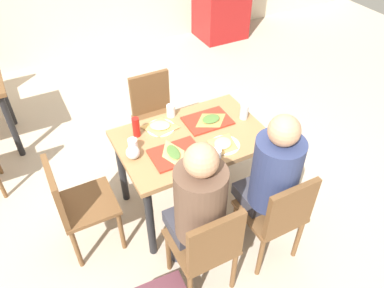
{
  "coord_description": "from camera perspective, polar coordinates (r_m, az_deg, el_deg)",
  "views": [
    {
      "loc": [
        -1.0,
        -1.93,
        2.54
      ],
      "look_at": [
        0.0,
        0.0,
        0.67
      ],
      "focal_mm": 34.78,
      "sensor_mm": 36.0,
      "label": 1
    }
  ],
  "objects": [
    {
      "name": "soda_can",
      "position": [
        2.99,
        7.99,
        4.92
      ],
      "size": [
        0.07,
        0.07,
        0.12
      ],
      "primitive_type": "cylinder",
      "color": "#B7BCC6",
      "rests_on": "main_table"
    },
    {
      "name": "tray_red_far",
      "position": [
        2.96,
        2.39,
        3.6
      ],
      "size": [
        0.36,
        0.27,
        0.02
      ],
      "primitive_type": "cube",
      "rotation": [
        0.0,
        0.0,
        -0.02
      ],
      "color": "red",
      "rests_on": "main_table"
    },
    {
      "name": "foil_bundle",
      "position": [
        2.64,
        -9.05,
        -1.28
      ],
      "size": [
        0.1,
        0.1,
        0.1
      ],
      "primitive_type": "sphere",
      "color": "silver",
      "rests_on": "main_table"
    },
    {
      "name": "person_in_red",
      "position": [
        2.34,
        0.84,
        -9.45
      ],
      "size": [
        0.32,
        0.42,
        1.26
      ],
      "color": "#383842",
      "rests_on": "ground_plane"
    },
    {
      "name": "pizza_slice_c",
      "position": [
        2.9,
        -4.94,
        2.75
      ],
      "size": [
        0.28,
        0.26,
        0.02
      ],
      "color": "tan",
      "rests_on": "paper_plate_center"
    },
    {
      "name": "chair_far_side",
      "position": [
        3.51,
        -5.69,
        4.94
      ],
      "size": [
        0.4,
        0.4,
        0.85
      ],
      "color": "brown",
      "rests_on": "ground_plane"
    },
    {
      "name": "person_in_brown_jacket",
      "position": [
        2.57,
        12.0,
        -4.82
      ],
      "size": [
        0.32,
        0.42,
        1.26
      ],
      "color": "#383842",
      "rests_on": "ground_plane"
    },
    {
      "name": "main_table",
      "position": [
        2.88,
        0.0,
        -0.5
      ],
      "size": [
        1.12,
        0.74,
        0.75
      ],
      "color": "#9E7247",
      "rests_on": "ground_plane"
    },
    {
      "name": "chair_left_end",
      "position": [
        2.81,
        -17.58,
        -8.52
      ],
      "size": [
        0.4,
        0.4,
        0.85
      ],
      "color": "brown",
      "rests_on": "ground_plane"
    },
    {
      "name": "pizza_slice_d",
      "position": [
        2.73,
        4.74,
        0.04
      ],
      "size": [
        0.27,
        0.27,
        0.02
      ],
      "color": "tan",
      "rests_on": "paper_plate_near_edge"
    },
    {
      "name": "chair_near_left",
      "position": [
        2.46,
        2.38,
        -15.36
      ],
      "size": [
        0.4,
        0.4,
        0.85
      ],
      "color": "brown",
      "rests_on": "ground_plane"
    },
    {
      "name": "paper_plate_near_edge",
      "position": [
        2.74,
        5.08,
        -0.15
      ],
      "size": [
        0.22,
        0.22,
        0.01
      ],
      "primitive_type": "cylinder",
      "color": "white",
      "rests_on": "main_table"
    },
    {
      "name": "plastic_cup_a",
      "position": [
        3.0,
        -3.26,
        5.12
      ],
      "size": [
        0.07,
        0.07,
        0.1
      ],
      "primitive_type": "cylinder",
      "color": "white",
      "rests_on": "main_table"
    },
    {
      "name": "ground_plane",
      "position": [
        3.35,
        0.0,
        -8.92
      ],
      "size": [
        10.0,
        10.0,
        0.02
      ],
      "primitive_type": "cube",
      "color": "#B7A893"
    },
    {
      "name": "chair_near_right",
      "position": [
        2.68,
        13.08,
        -10.4
      ],
      "size": [
        0.4,
        0.4,
        0.85
      ],
      "color": "brown",
      "rests_on": "ground_plane"
    },
    {
      "name": "pizza_slice_b",
      "position": [
        2.95,
        2.92,
        3.79
      ],
      "size": [
        0.24,
        0.19,
        0.02
      ],
      "color": "#C68C47",
      "rests_on": "tray_red_far"
    },
    {
      "name": "plastic_cup_b",
      "position": [
        2.59,
        3.77,
        -1.74
      ],
      "size": [
        0.07,
        0.07,
        0.1
      ],
      "primitive_type": "cylinder",
      "color": "white",
      "rests_on": "main_table"
    },
    {
      "name": "paper_plate_center",
      "position": [
        2.9,
        -4.81,
        2.51
      ],
      "size": [
        0.22,
        0.22,
        0.01
      ],
      "primitive_type": "cylinder",
      "color": "white",
      "rests_on": "main_table"
    },
    {
      "name": "pizza_slice_a",
      "position": [
        2.64,
        -2.88,
        -1.35
      ],
      "size": [
        0.14,
        0.25,
        0.02
      ],
      "color": "#DBAD60",
      "rests_on": "tray_red_near"
    },
    {
      "name": "condiment_bottle",
      "position": [
        2.81,
        -8.56,
        2.57
      ],
      "size": [
        0.06,
        0.06,
        0.16
      ],
      "primitive_type": "cylinder",
      "color": "red",
      "rests_on": "main_table"
    },
    {
      "name": "tray_red_near",
      "position": [
        2.66,
        -2.47,
        -1.52
      ],
      "size": [
        0.36,
        0.26,
        0.02
      ],
      "primitive_type": "cube",
      "rotation": [
        0.0,
        0.0,
        -0.01
      ],
      "color": "red",
      "rests_on": "main_table"
    },
    {
      "name": "plastic_cup_c",
      "position": [
        2.7,
        -9.05,
        -0.16
      ],
      "size": [
        0.07,
        0.07,
        0.1
      ],
      "primitive_type": "cylinder",
      "color": "white",
      "rests_on": "main_table"
    }
  ]
}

